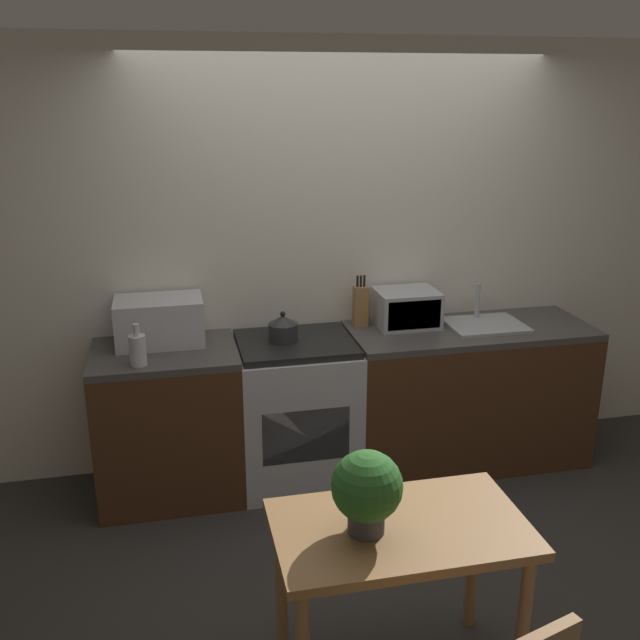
# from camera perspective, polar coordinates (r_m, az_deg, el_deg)

# --- Properties ---
(ground_plane) EXTENTS (16.00, 16.00, 0.00)m
(ground_plane) POSITION_cam_1_polar(r_m,az_deg,el_deg) (4.00, 5.39, -17.27)
(ground_plane) COLOR #33302D
(wall_back) EXTENTS (10.00, 0.06, 2.60)m
(wall_back) POSITION_cam_1_polar(r_m,az_deg,el_deg) (4.45, 1.54, 4.98)
(wall_back) COLOR silver
(wall_back) RESTS_ON ground_plane
(counter_left_run) EXTENTS (0.82, 0.62, 0.90)m
(counter_left_run) POSITION_cam_1_polar(r_m,az_deg,el_deg) (4.29, -12.01, -8.02)
(counter_left_run) COLOR #4C2D19
(counter_left_run) RESTS_ON ground_plane
(counter_right_run) EXTENTS (1.50, 0.62, 0.90)m
(counter_right_run) POSITION_cam_1_polar(r_m,az_deg,el_deg) (4.66, 11.62, -5.84)
(counter_right_run) COLOR #4C2D19
(counter_right_run) RESTS_ON ground_plane
(stove_range) EXTENTS (0.70, 0.62, 0.90)m
(stove_range) POSITION_cam_1_polar(r_m,az_deg,el_deg) (4.35, -1.91, -7.28)
(stove_range) COLOR silver
(stove_range) RESTS_ON ground_plane
(kettle) EXTENTS (0.17, 0.17, 0.18)m
(kettle) POSITION_cam_1_polar(r_m,az_deg,el_deg) (4.15, -2.98, -0.67)
(kettle) COLOR #2D2D2D
(kettle) RESTS_ON stove_range
(microwave) EXTENTS (0.50, 0.32, 0.27)m
(microwave) POSITION_cam_1_polar(r_m,az_deg,el_deg) (4.19, -12.72, -0.10)
(microwave) COLOR silver
(microwave) RESTS_ON counter_left_run
(bottle) EXTENTS (0.09, 0.09, 0.23)m
(bottle) POSITION_cam_1_polar(r_m,az_deg,el_deg) (3.90, -14.37, -2.29)
(bottle) COLOR silver
(bottle) RESTS_ON counter_left_run
(knife_block) EXTENTS (0.09, 0.07, 0.32)m
(knife_block) POSITION_cam_1_polar(r_m,az_deg,el_deg) (4.40, 3.26, 1.16)
(knife_block) COLOR #9E7042
(knife_block) RESTS_ON counter_right_run
(toaster_oven) EXTENTS (0.38, 0.31, 0.22)m
(toaster_oven) POSITION_cam_1_polar(r_m,az_deg,el_deg) (4.44, 6.93, 0.96)
(toaster_oven) COLOR #ADAFB5
(toaster_oven) RESTS_ON counter_right_run
(sink_basin) EXTENTS (0.47, 0.38, 0.24)m
(sink_basin) POSITION_cam_1_polar(r_m,az_deg,el_deg) (4.53, 13.04, -0.29)
(sink_basin) COLOR #ADAFB5
(sink_basin) RESTS_ON counter_right_run
(dining_table) EXTENTS (0.97, 0.57, 0.73)m
(dining_table) POSITION_cam_1_polar(r_m,az_deg,el_deg) (2.89, 6.36, -17.68)
(dining_table) COLOR #9E7042
(dining_table) RESTS_ON ground_plane
(potted_plant) EXTENTS (0.27, 0.27, 0.33)m
(potted_plant) POSITION_cam_1_polar(r_m,az_deg,el_deg) (2.68, 3.77, -13.33)
(potted_plant) COLOR #424247
(potted_plant) RESTS_ON dining_table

